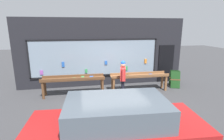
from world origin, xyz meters
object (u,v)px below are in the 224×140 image
Objects in this scene: person_browsing at (123,76)px; display_table_right at (139,77)px; parked_car at (116,125)px; sandwich_board_sign at (175,79)px; display_table_left at (73,80)px; small_dog at (135,93)px.

display_table_right is at bearing -44.65° from person_browsing.
person_browsing reaches higher than parked_car.
display_table_right is 3.27× the size of sandwich_board_sign.
person_browsing is at bearing 77.21° from parked_car.
display_table_left is at bearing -157.85° from sandwich_board_sign.
display_table_right is 1.19m from person_browsing.
parked_car reaches higher than display_table_right.
display_table_right is at bearing 8.58° from small_dog.
parked_car is at bearing -116.75° from display_table_right.
sandwich_board_sign reaches higher than small_dog.
person_browsing is (-0.99, -0.60, 0.26)m from display_table_right.
small_dog is at bearing -107.65° from person_browsing.
person_browsing is at bearing -145.02° from sandwich_board_sign.
display_table_right is 2.08m from sandwich_board_sign.
display_table_right reaches higher than sandwich_board_sign.
person_browsing is 3.53× the size of small_dog.
small_dog is at bearing 67.91° from parked_car.
person_browsing is 1.93× the size of sandwich_board_sign.
display_table_right is 5.98× the size of small_dog.
display_table_right is (3.14, -0.00, -0.02)m from display_table_left.
small_dog is at bearing -118.49° from display_table_right.
display_table_left is at bearing 88.32° from person_browsing.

